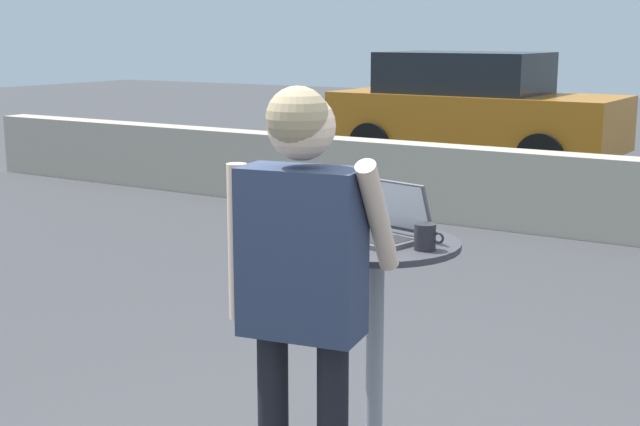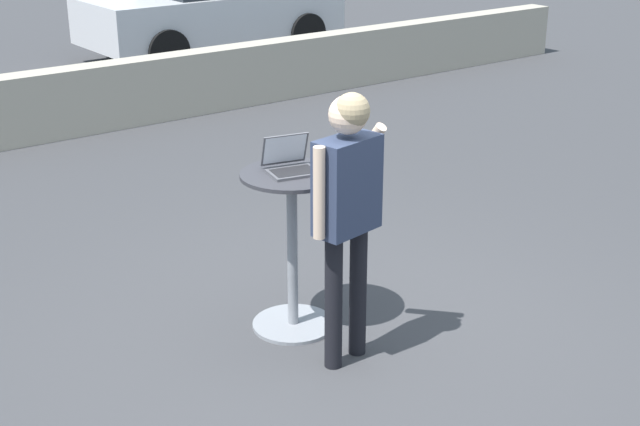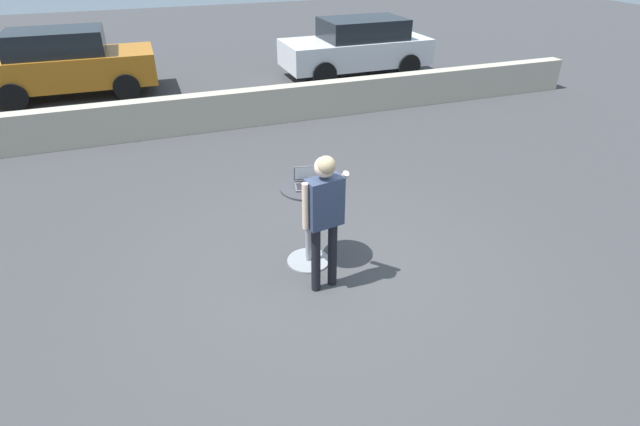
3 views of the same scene
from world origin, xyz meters
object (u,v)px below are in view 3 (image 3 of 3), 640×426
object	(u,v)px
laptop	(307,182)
coffee_mug	(326,181)
standing_person	(324,207)
parked_car_further_down	(357,47)
parked_car_near_street	(67,63)
cafe_table	(308,220)

from	to	relation	value
laptop	coffee_mug	size ratio (longest dim) A/B	3.10
standing_person	parked_car_further_down	bearing A→B (deg)	63.86
parked_car_further_down	parked_car_near_street	bearing A→B (deg)	175.20
cafe_table	standing_person	bearing A→B (deg)	-88.97
laptop	parked_car_further_down	world-z (taller)	parked_car_further_down
cafe_table	standing_person	distance (m)	0.74
coffee_mug	cafe_table	bearing A→B (deg)	171.18
parked_car_further_down	cafe_table	bearing A→B (deg)	-117.68
coffee_mug	standing_person	distance (m)	0.56
cafe_table	coffee_mug	bearing A→B (deg)	-8.82
cafe_table	parked_car_further_down	world-z (taller)	parked_car_further_down
coffee_mug	parked_car_further_down	distance (m)	9.40
laptop	parked_car_further_down	bearing A→B (deg)	62.30
laptop	coffee_mug	bearing A→B (deg)	-16.91
laptop	standing_person	world-z (taller)	standing_person
laptop	parked_car_further_down	xyz separation A→B (m)	(4.38, 8.35, -0.35)
standing_person	coffee_mug	bearing A→B (deg)	67.37
standing_person	parked_car_near_street	xyz separation A→B (m)	(-3.27, 9.58, -0.28)
laptop	parked_car_near_street	world-z (taller)	parked_car_near_street
cafe_table	coffee_mug	world-z (taller)	coffee_mug
laptop	standing_person	distance (m)	0.59
coffee_mug	parked_car_near_street	bearing A→B (deg)	111.06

